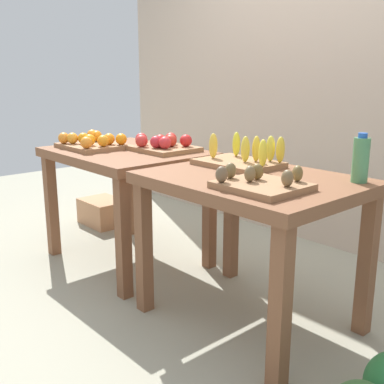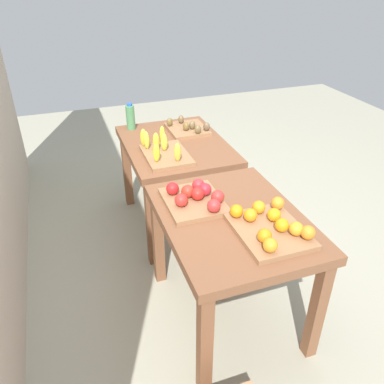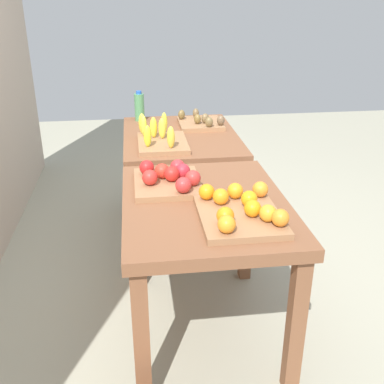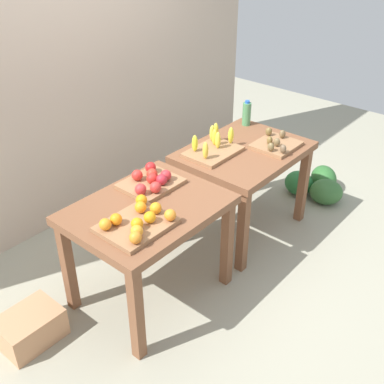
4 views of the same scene
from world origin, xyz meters
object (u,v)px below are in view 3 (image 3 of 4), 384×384
Objects in this scene: display_table_right at (181,150)px; banana_crate at (160,138)px; display_table_left at (205,222)px; water_bottle at (139,107)px; apple_bin at (169,178)px; watermelon_pile at (198,171)px; orange_bin at (241,210)px; kiwi_bin at (201,122)px.

banana_crate is at bearing 143.60° from display_table_right.
water_bottle is at bearing 10.13° from display_table_left.
display_table_right is 2.48× the size of apple_bin.
watermelon_pile is (1.86, -0.42, -0.70)m from apple_bin.
orange_bin is at bearing -148.15° from display_table_left.
display_table_left is at bearing 172.72° from watermelon_pile.
kiwi_bin is at bearing -16.58° from apple_bin.
display_table_left is 1.12m from display_table_right.
watermelon_pile is at bearing -12.77° from apple_bin.
kiwi_bin is (1.53, -0.05, -0.01)m from orange_bin.
kiwi_bin is at bearing 173.20° from watermelon_pile.
water_bottle is at bearing 13.03° from orange_bin.
apple_bin reaches higher than orange_bin.
display_table_right is at bearing 5.55° from orange_bin.
watermelon_pile is at bearing -45.68° from water_bottle.
kiwi_bin is at bearing -41.32° from display_table_right.
kiwi_bin is (1.32, -0.17, 0.14)m from display_table_left.
display_table_left and display_table_right have the same top height.
apple_bin is at bearing 34.97° from orange_bin.
kiwi_bin is 0.55× the size of watermelon_pile.
display_table_left is 0.30m from apple_bin.
orange_bin is 0.50m from apple_bin.
banana_crate reaches higher than display_table_right.
banana_crate is at bearing -169.52° from water_bottle.
water_bottle is at bearing 134.32° from watermelon_pile.
water_bottle reaches higher than orange_bin.
apple_bin is 1.34m from water_bottle.
orange_bin is at bearing -174.45° from display_table_right.
display_table_left is 2.48× the size of apple_bin.
banana_crate is 1.94× the size of water_bottle.
water_bottle is (0.63, 0.12, 0.06)m from banana_crate.
orange_bin is at bearing -165.56° from banana_crate.
banana_crate is (1.11, 0.29, 0.00)m from orange_bin.
orange_bin reaches higher than display_table_left.
watermelon_pile is (2.27, -0.13, -0.70)m from orange_bin.
apple_bin is 0.94× the size of banana_crate.
kiwi_bin is at bearing -115.64° from water_bottle.
apple_bin reaches higher than kiwi_bin.
kiwi_bin reaches higher than display_table_left.
water_bottle is at bearing 64.36° from kiwi_bin.
display_table_right is (1.12, 0.00, 0.00)m from display_table_left.
display_table_right is 0.94m from apple_bin.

